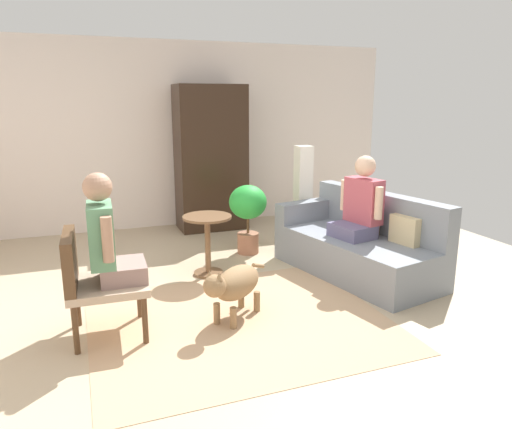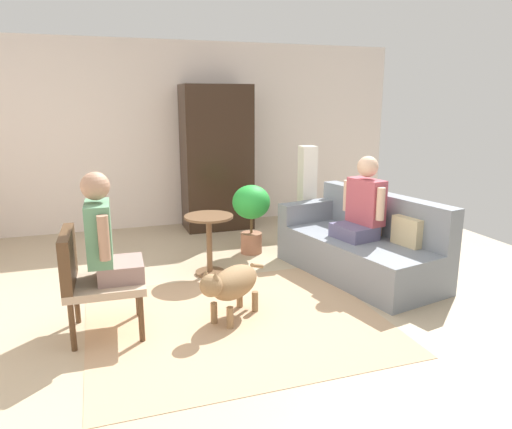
{
  "view_description": "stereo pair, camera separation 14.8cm",
  "coord_description": "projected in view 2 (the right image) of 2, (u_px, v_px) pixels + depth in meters",
  "views": [
    {
      "loc": [
        -1.27,
        -3.68,
        1.81
      ],
      "look_at": [
        0.26,
        0.4,
        0.76
      ],
      "focal_mm": 33.63,
      "sensor_mm": 36.0,
      "label": 1
    },
    {
      "loc": [
        -1.13,
        -3.73,
        1.81
      ],
      "look_at": [
        0.26,
        0.4,
        0.76
      ],
      "focal_mm": 33.63,
      "sensor_mm": 36.0,
      "label": 2
    }
  ],
  "objects": [
    {
      "name": "round_end_table",
      "position": [
        209.0,
        236.0,
        5.0
      ],
      "size": [
        0.51,
        0.51,
        0.64
      ],
      "color": "brown",
      "rests_on": "ground"
    },
    {
      "name": "dog",
      "position": [
        232.0,
        284.0,
        3.97
      ],
      "size": [
        0.69,
        0.59,
        0.52
      ],
      "color": "olive",
      "rests_on": "ground"
    },
    {
      "name": "area_rug",
      "position": [
        237.0,
        321.0,
        4.0
      ],
      "size": [
        2.4,
        2.05,
        0.01
      ],
      "primitive_type": "cube",
      "color": "tan",
      "rests_on": "ground"
    },
    {
      "name": "ground_plane",
      "position": [
        242.0,
        311.0,
        4.21
      ],
      "size": [
        7.62,
        7.62,
        0.0
      ],
      "primitive_type": "plane",
      "color": "tan"
    },
    {
      "name": "back_wall",
      "position": [
        176.0,
        135.0,
        6.88
      ],
      "size": [
        6.71,
        0.12,
        2.6
      ],
      "primitive_type": "cube",
      "color": "silver",
      "rests_on": "ground"
    },
    {
      "name": "person_on_couch",
      "position": [
        363.0,
        205.0,
        4.9
      ],
      "size": [
        0.48,
        0.56,
        0.84
      ],
      "color": "slate"
    },
    {
      "name": "potted_plant",
      "position": [
        251.0,
        209.0,
        5.67
      ],
      "size": [
        0.45,
        0.45,
        0.83
      ],
      "color": "#996047",
      "rests_on": "ground"
    },
    {
      "name": "column_lamp",
      "position": [
        307.0,
        199.0,
        5.84
      ],
      "size": [
        0.2,
        0.2,
        1.27
      ],
      "color": "#4C4742",
      "rests_on": "ground"
    },
    {
      "name": "couch",
      "position": [
        361.0,
        246.0,
        5.05
      ],
      "size": [
        1.19,
        1.94,
        0.84
      ],
      "color": "slate",
      "rests_on": "ground"
    },
    {
      "name": "person_on_armchair",
      "position": [
        105.0,
        237.0,
        3.65
      ],
      "size": [
        0.43,
        0.54,
        0.85
      ],
      "color": "gray"
    },
    {
      "name": "armoire_cabinet",
      "position": [
        217.0,
        158.0,
        6.73
      ],
      "size": [
        0.94,
        0.56,
        2.0
      ],
      "primitive_type": "cube",
      "color": "black",
      "rests_on": "ground"
    },
    {
      "name": "armchair",
      "position": [
        89.0,
        274.0,
        3.68
      ],
      "size": [
        0.61,
        0.6,
        0.84
      ],
      "color": "#4C331E",
      "rests_on": "ground"
    }
  ]
}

